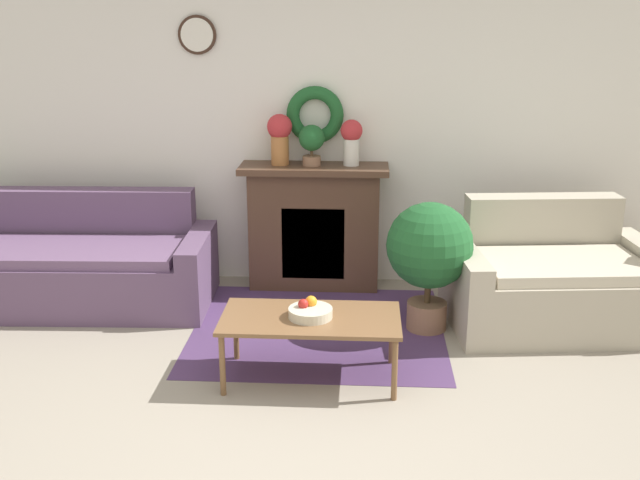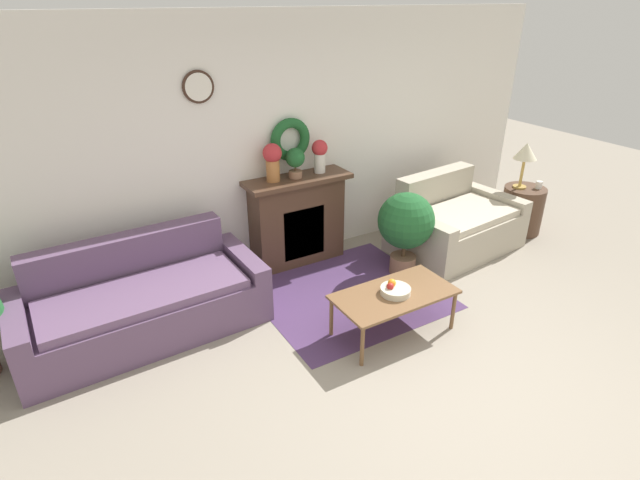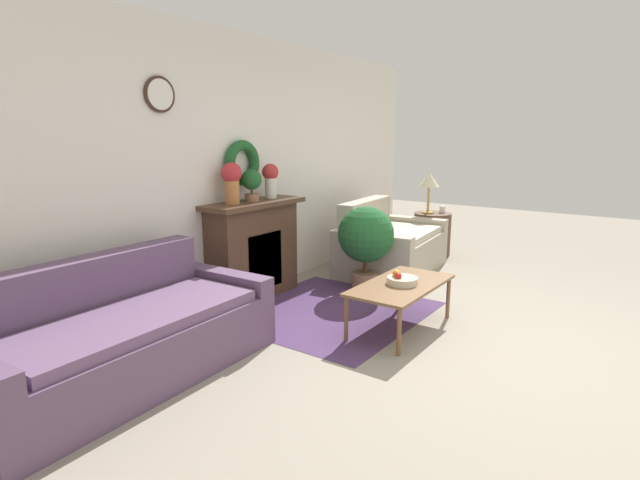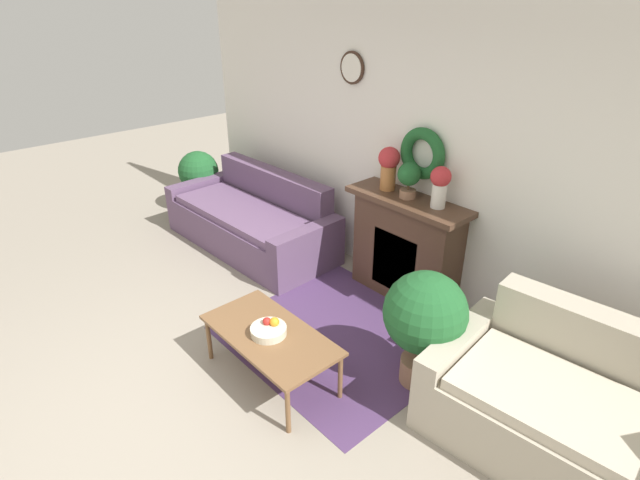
# 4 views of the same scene
# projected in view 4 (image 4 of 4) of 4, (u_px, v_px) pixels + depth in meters

# --- Properties ---
(ground_plane) EXTENTS (16.00, 16.00, 0.00)m
(ground_plane) POSITION_uv_depth(u_px,v_px,m) (171.00, 435.00, 3.39)
(ground_plane) COLOR gray
(floor_rug) EXTENTS (1.80, 1.67, 0.01)m
(floor_rug) POSITION_uv_depth(u_px,v_px,m) (341.00, 336.00, 4.34)
(floor_rug) COLOR #4C335B
(floor_rug) RESTS_ON ground_plane
(wall_back) EXTENTS (6.80, 0.17, 2.70)m
(wall_back) POSITION_uv_depth(u_px,v_px,m) (435.00, 160.00, 4.39)
(wall_back) COLOR white
(wall_back) RESTS_ON ground_plane
(fireplace) EXTENTS (1.19, 0.41, 1.03)m
(fireplace) POSITION_uv_depth(u_px,v_px,m) (405.00, 248.00, 4.70)
(fireplace) COLOR #4C3323
(fireplace) RESTS_ON ground_plane
(couch_left) EXTENTS (2.17, 1.01, 0.84)m
(couch_left) POSITION_uv_depth(u_px,v_px,m) (253.00, 221.00, 5.76)
(couch_left) COLOR #604766
(couch_left) RESTS_ON ground_plane
(loveseat_right) EXTENTS (1.59, 1.13, 0.87)m
(loveseat_right) POSITION_uv_depth(u_px,v_px,m) (554.00, 405.00, 3.22)
(loveseat_right) COLOR #B2A893
(loveseat_right) RESTS_ON ground_plane
(coffee_table) EXTENTS (1.10, 0.57, 0.42)m
(coffee_table) POSITION_uv_depth(u_px,v_px,m) (270.00, 337.00, 3.73)
(coffee_table) COLOR brown
(coffee_table) RESTS_ON ground_plane
(fruit_bowl) EXTENTS (0.27, 0.27, 0.12)m
(fruit_bowl) POSITION_uv_depth(u_px,v_px,m) (269.00, 329.00, 3.69)
(fruit_bowl) COLOR beige
(fruit_bowl) RESTS_ON coffee_table
(vase_on_mantel_left) EXTENTS (0.20, 0.20, 0.40)m
(vase_on_mantel_left) POSITION_uv_depth(u_px,v_px,m) (389.00, 165.00, 4.55)
(vase_on_mantel_left) COLOR #AD6B38
(vase_on_mantel_left) RESTS_ON fireplace
(vase_on_mantel_right) EXTENTS (0.18, 0.18, 0.36)m
(vase_on_mantel_right) POSITION_uv_depth(u_px,v_px,m) (440.00, 184.00, 4.18)
(vase_on_mantel_right) COLOR silver
(vase_on_mantel_right) RESTS_ON fireplace
(potted_plant_on_mantel) EXTENTS (0.21, 0.21, 0.32)m
(potted_plant_on_mantel) POSITION_uv_depth(u_px,v_px,m) (409.00, 177.00, 4.39)
(potted_plant_on_mantel) COLOR #8E664C
(potted_plant_on_mantel) RESTS_ON fireplace
(potted_plant_floor_by_couch) EXTENTS (0.52, 0.52, 0.82)m
(potted_plant_floor_by_couch) POSITION_uv_depth(u_px,v_px,m) (199.00, 173.00, 6.54)
(potted_plant_floor_by_couch) COLOR #8E664C
(potted_plant_floor_by_couch) RESTS_ON ground_plane
(potted_plant_floor_by_loveseat) EXTENTS (0.61, 0.61, 0.94)m
(potted_plant_floor_by_loveseat) POSITION_uv_depth(u_px,v_px,m) (425.00, 317.00, 3.59)
(potted_plant_floor_by_loveseat) COLOR #8E664C
(potted_plant_floor_by_loveseat) RESTS_ON ground_plane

